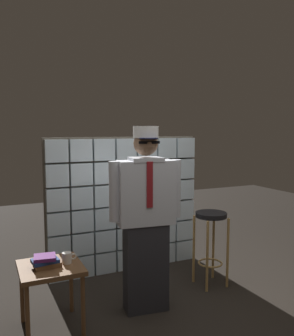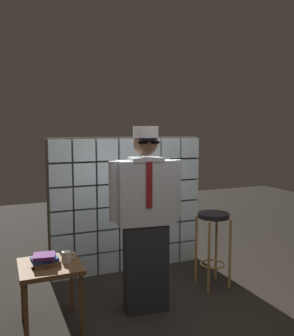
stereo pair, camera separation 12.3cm
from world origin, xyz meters
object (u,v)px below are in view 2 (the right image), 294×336
object	(u,v)px
side_table	(50,273)
book_stack	(45,260)
coffee_mug	(67,257)
bar_stool	(213,232)
standing_person	(146,216)

from	to	relation	value
side_table	book_stack	distance (m)	0.14
book_stack	coffee_mug	xyz separation A→B (m)	(0.18, 0.02, -0.00)
bar_stool	coffee_mug	distance (m)	1.62
book_stack	side_table	bearing A→B (deg)	30.55
standing_person	book_stack	size ratio (longest dim) A/B	7.21
standing_person	side_table	distance (m)	0.97
bar_stool	book_stack	xyz separation A→B (m)	(-1.79, -0.18, 0.01)
side_table	coffee_mug	world-z (taller)	coffee_mug
bar_stool	book_stack	world-z (taller)	bar_stool
bar_stool	coffee_mug	size ratio (longest dim) A/B	6.48
standing_person	book_stack	xyz separation A→B (m)	(-0.92, 0.01, -0.29)
coffee_mug	side_table	bearing A→B (deg)	176.78
standing_person	book_stack	world-z (taller)	standing_person
side_table	standing_person	bearing A→B (deg)	-2.44
book_stack	coffee_mug	distance (m)	0.18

